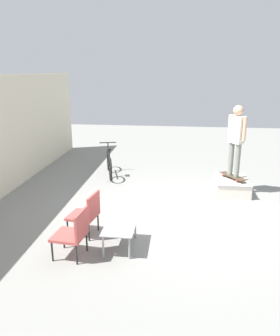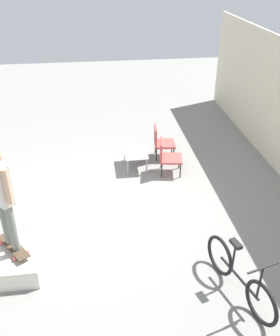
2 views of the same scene
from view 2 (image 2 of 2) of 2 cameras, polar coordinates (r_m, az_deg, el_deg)
ground_plane at (r=8.00m, az=-7.60°, el=-5.97°), size 24.00×24.00×0.00m
skate_ramp_box at (r=6.84m, az=-18.27°, el=-12.97°), size 1.12×0.84×0.39m
skateboard_on_ramp at (r=6.69m, az=-18.71°, el=-11.19°), size 0.79×0.63×0.07m
person_skater at (r=6.05m, az=-20.39°, el=-3.35°), size 0.46×0.39×1.82m
coffee_table at (r=9.20m, az=-0.70°, el=2.24°), size 0.84×0.55×0.43m
patio_chair_left at (r=9.61m, az=3.25°, el=4.15°), size 0.57×0.57×0.86m
patio_chair_right at (r=8.92m, az=4.17°, el=1.91°), size 0.59×0.59×0.86m
bicycle at (r=6.17m, az=14.88°, el=-15.69°), size 1.68×0.63×0.95m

